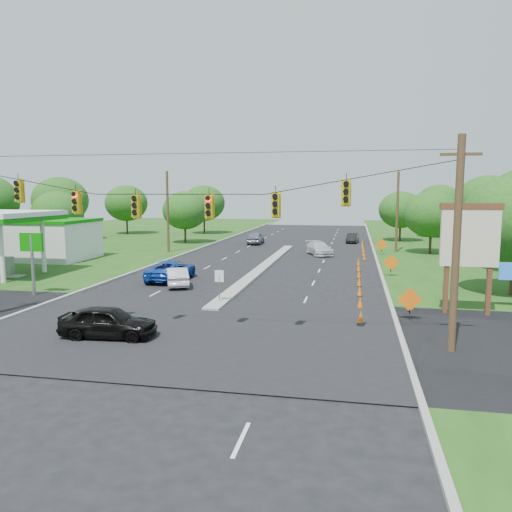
% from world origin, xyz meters
% --- Properties ---
extents(ground, '(160.00, 160.00, 0.00)m').
position_xyz_m(ground, '(0.00, 0.00, 0.00)').
color(ground, black).
rests_on(ground, ground).
extents(cross_street, '(160.00, 14.00, 0.02)m').
position_xyz_m(cross_street, '(0.00, 0.00, 0.00)').
color(cross_street, black).
rests_on(cross_street, ground).
extents(curb_left, '(0.25, 110.00, 0.16)m').
position_xyz_m(curb_left, '(-10.10, 30.00, 0.00)').
color(curb_left, gray).
rests_on(curb_left, ground).
extents(curb_right, '(0.25, 110.00, 0.16)m').
position_xyz_m(curb_right, '(10.10, 30.00, 0.00)').
color(curb_right, gray).
rests_on(curb_right, ground).
extents(median, '(1.00, 34.00, 0.18)m').
position_xyz_m(median, '(0.00, 21.00, 0.00)').
color(median, gray).
rests_on(median, ground).
extents(median_sign, '(0.55, 0.06, 2.05)m').
position_xyz_m(median_sign, '(0.00, 6.00, 1.46)').
color(median_sign, gray).
rests_on(median_sign, ground).
extents(signal_span, '(25.60, 0.32, 9.00)m').
position_xyz_m(signal_span, '(-0.05, -1.00, 4.97)').
color(signal_span, '#422D1C').
rests_on(signal_span, ground).
extents(utility_pole_far_left, '(0.28, 0.28, 9.00)m').
position_xyz_m(utility_pole_far_left, '(-12.50, 30.00, 4.50)').
color(utility_pole_far_left, '#422D1C').
rests_on(utility_pole_far_left, ground).
extents(utility_pole_far_right, '(0.28, 0.28, 9.00)m').
position_xyz_m(utility_pole_far_right, '(12.50, 35.00, 4.50)').
color(utility_pole_far_right, '#422D1C').
rests_on(utility_pole_far_right, ground).
extents(gas_station, '(18.40, 19.70, 5.20)m').
position_xyz_m(gas_station, '(-23.64, 20.24, 2.58)').
color(gas_station, white).
rests_on(gas_station, ground).
extents(pylon_sign, '(5.90, 2.30, 6.12)m').
position_xyz_m(pylon_sign, '(14.31, 6.20, 4.00)').
color(pylon_sign, '#59331E').
rests_on(pylon_sign, ground).
extents(cone_0, '(0.32, 0.32, 0.70)m').
position_xyz_m(cone_0, '(8.31, 3.00, 0.35)').
color(cone_0, '#E26308').
rests_on(cone_0, ground).
extents(cone_1, '(0.32, 0.32, 0.70)m').
position_xyz_m(cone_1, '(8.31, 6.50, 0.35)').
color(cone_1, '#E26308').
rests_on(cone_1, ground).
extents(cone_2, '(0.32, 0.32, 0.70)m').
position_xyz_m(cone_2, '(8.31, 10.00, 0.35)').
color(cone_2, '#E26308').
rests_on(cone_2, ground).
extents(cone_3, '(0.32, 0.32, 0.70)m').
position_xyz_m(cone_3, '(8.31, 13.50, 0.35)').
color(cone_3, '#E26308').
rests_on(cone_3, ground).
extents(cone_4, '(0.32, 0.32, 0.70)m').
position_xyz_m(cone_4, '(8.31, 17.00, 0.35)').
color(cone_4, '#E26308').
rests_on(cone_4, ground).
extents(cone_5, '(0.32, 0.32, 0.70)m').
position_xyz_m(cone_5, '(8.31, 20.50, 0.35)').
color(cone_5, '#E26308').
rests_on(cone_5, ground).
extents(cone_6, '(0.32, 0.32, 0.70)m').
position_xyz_m(cone_6, '(8.31, 24.00, 0.35)').
color(cone_6, '#E26308').
rests_on(cone_6, ground).
extents(cone_7, '(0.32, 0.32, 0.70)m').
position_xyz_m(cone_7, '(8.91, 27.50, 0.35)').
color(cone_7, '#E26308').
rests_on(cone_7, ground).
extents(cone_8, '(0.32, 0.32, 0.70)m').
position_xyz_m(cone_8, '(8.91, 31.00, 0.35)').
color(cone_8, '#E26308').
rests_on(cone_8, ground).
extents(cone_9, '(0.32, 0.32, 0.70)m').
position_xyz_m(cone_9, '(8.91, 34.50, 0.35)').
color(cone_9, '#E26308').
rests_on(cone_9, ground).
extents(cone_10, '(0.32, 0.32, 0.70)m').
position_xyz_m(cone_10, '(8.91, 38.00, 0.35)').
color(cone_10, '#E26308').
rests_on(cone_10, ground).
extents(cone_11, '(0.32, 0.32, 0.70)m').
position_xyz_m(cone_11, '(8.91, 41.50, 0.35)').
color(cone_11, '#E26308').
rests_on(cone_11, ground).
extents(work_sign_0, '(1.27, 0.58, 1.37)m').
position_xyz_m(work_sign_0, '(10.80, 4.00, 1.09)').
color(work_sign_0, black).
rests_on(work_sign_0, ground).
extents(work_sign_1, '(1.27, 0.58, 1.37)m').
position_xyz_m(work_sign_1, '(10.80, 18.00, 1.09)').
color(work_sign_1, black).
rests_on(work_sign_1, ground).
extents(work_sign_2, '(1.27, 0.58, 1.37)m').
position_xyz_m(work_sign_2, '(10.80, 32.00, 1.09)').
color(work_sign_2, black).
rests_on(work_sign_2, ground).
extents(tree_2, '(5.88, 5.88, 6.86)m').
position_xyz_m(tree_2, '(-26.00, 30.00, 4.34)').
color(tree_2, black).
rests_on(tree_2, ground).
extents(tree_3, '(7.56, 7.56, 8.82)m').
position_xyz_m(tree_3, '(-32.00, 40.00, 5.58)').
color(tree_3, black).
rests_on(tree_3, ground).
extents(tree_4, '(6.72, 6.72, 7.84)m').
position_xyz_m(tree_4, '(-28.00, 52.00, 4.96)').
color(tree_4, black).
rests_on(tree_4, ground).
extents(tree_5, '(5.88, 5.88, 6.86)m').
position_xyz_m(tree_5, '(-14.00, 40.00, 4.34)').
color(tree_5, black).
rests_on(tree_5, ground).
extents(tree_6, '(6.72, 6.72, 7.84)m').
position_xyz_m(tree_6, '(-16.00, 55.00, 4.96)').
color(tree_6, black).
rests_on(tree_6, ground).
extents(tree_9, '(5.88, 5.88, 6.86)m').
position_xyz_m(tree_9, '(16.00, 34.00, 4.34)').
color(tree_9, black).
rests_on(tree_9, ground).
extents(tree_10, '(7.56, 7.56, 8.82)m').
position_xyz_m(tree_10, '(24.00, 44.00, 5.58)').
color(tree_10, black).
rests_on(tree_10, ground).
extents(tree_11, '(6.72, 6.72, 7.84)m').
position_xyz_m(tree_11, '(20.00, 55.00, 4.96)').
color(tree_11, black).
rests_on(tree_11, ground).
extents(tree_12, '(5.88, 5.88, 6.86)m').
position_xyz_m(tree_12, '(14.00, 48.00, 4.34)').
color(tree_12, black).
rests_on(tree_12, ground).
extents(black_sedan, '(4.54, 2.09, 1.51)m').
position_xyz_m(black_sedan, '(-3.14, -1.86, 0.75)').
color(black_sedan, black).
rests_on(black_sedan, ground).
extents(white_sedan, '(3.00, 4.32, 1.35)m').
position_xyz_m(white_sedan, '(-4.56, 11.04, 0.67)').
color(white_sedan, silver).
rests_on(white_sedan, ground).
extents(blue_pickup, '(2.71, 5.66, 1.56)m').
position_xyz_m(blue_pickup, '(-5.78, 13.16, 0.78)').
color(blue_pickup, '#153DAC').
rests_on(blue_pickup, ground).
extents(silver_car_far, '(3.64, 5.28, 1.42)m').
position_xyz_m(silver_car_far, '(4.19, 31.06, 0.71)').
color(silver_car_far, silver).
rests_on(silver_car_far, ground).
extents(silver_car_oncoming, '(2.05, 4.72, 1.58)m').
position_xyz_m(silver_car_oncoming, '(-4.72, 40.91, 0.79)').
color(silver_car_oncoming, slate).
rests_on(silver_car_oncoming, ground).
extents(dark_car_receding, '(1.75, 4.07, 1.30)m').
position_xyz_m(dark_car_receding, '(7.66, 45.05, 0.65)').
color(dark_car_receding, black).
rests_on(dark_car_receding, ground).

